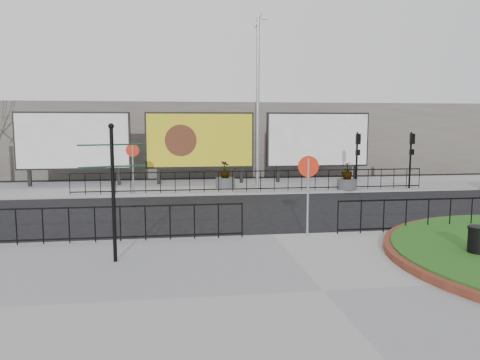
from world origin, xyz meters
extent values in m
plane|color=black|center=(0.00, 0.00, 0.00)|extent=(90.00, 90.00, 0.00)
cube|color=gray|center=(0.00, -5.00, 0.06)|extent=(30.00, 10.00, 0.12)
cube|color=gray|center=(0.00, 12.00, 0.06)|extent=(44.00, 6.00, 0.12)
cylinder|color=gray|center=(-5.00, 9.40, 1.32)|extent=(0.07, 0.07, 2.40)
cylinder|color=red|center=(-5.00, 9.40, 2.27)|extent=(0.64, 0.03, 0.64)
cylinder|color=white|center=(-5.00, 9.42, 2.27)|extent=(0.50, 0.03, 0.50)
cylinder|color=gray|center=(1.00, -0.40, 1.32)|extent=(0.07, 0.07, 2.40)
cylinder|color=red|center=(1.00, -0.40, 2.27)|extent=(0.64, 0.03, 0.64)
cylinder|color=white|center=(1.00, -0.38, 2.27)|extent=(0.50, 0.03, 0.50)
cube|color=black|center=(-10.90, 13.00, 0.62)|extent=(0.18, 0.18, 1.00)
cube|color=black|center=(-6.10, 13.00, 0.62)|extent=(0.18, 0.18, 1.00)
cube|color=black|center=(-8.50, 13.00, 2.62)|extent=(6.20, 0.25, 3.20)
cube|color=silver|center=(-8.50, 12.84, 2.62)|extent=(6.00, 0.06, 3.00)
cube|color=black|center=(-3.90, 13.00, 0.62)|extent=(0.18, 0.18, 1.00)
cube|color=black|center=(0.90, 13.00, 0.62)|extent=(0.18, 0.18, 1.00)
cube|color=black|center=(-1.50, 13.00, 2.62)|extent=(6.20, 0.25, 3.20)
cube|color=gold|center=(-1.50, 12.84, 2.62)|extent=(6.00, 0.06, 3.00)
cube|color=black|center=(3.10, 13.00, 0.62)|extent=(0.18, 0.18, 1.00)
cube|color=black|center=(7.90, 13.00, 0.62)|extent=(0.18, 0.18, 1.00)
cube|color=black|center=(5.50, 13.00, 2.62)|extent=(6.20, 0.25, 3.20)
cube|color=silver|center=(5.50, 12.84, 2.62)|extent=(6.00, 0.06, 3.00)
cylinder|color=gray|center=(1.50, 11.00, 4.62)|extent=(0.18, 0.18, 9.00)
cylinder|color=gray|center=(1.50, 11.00, 8.97)|extent=(0.43, 0.10, 0.77)
cube|color=gray|center=(1.85, 11.00, 9.07)|extent=(0.35, 0.15, 0.12)
cylinder|color=black|center=(6.50, 9.40, 1.62)|extent=(0.10, 0.10, 3.00)
cube|color=black|center=(6.50, 9.28, 2.77)|extent=(0.22, 0.18, 0.55)
cube|color=black|center=(6.50, 9.28, 2.07)|extent=(0.20, 0.16, 0.30)
cylinder|color=black|center=(9.50, 9.40, 1.62)|extent=(0.10, 0.10, 3.00)
cube|color=black|center=(9.50, 9.28, 2.77)|extent=(0.22, 0.18, 0.55)
cube|color=black|center=(9.50, 9.28, 2.07)|extent=(0.20, 0.16, 0.30)
cube|color=#666259|center=(0.00, 22.00, 2.50)|extent=(40.00, 10.00, 5.00)
cylinder|color=black|center=(-4.49, -2.26, 1.78)|extent=(0.09, 0.09, 3.31)
sphere|color=black|center=(-4.49, -2.26, 3.48)|extent=(0.14, 0.14, 0.14)
cube|color=black|center=(-4.89, -2.37, 3.03)|extent=(0.79, 0.33, 0.03)
cube|color=black|center=(-4.11, -2.10, 3.03)|extent=(0.77, 0.43, 0.03)
cube|color=black|center=(-4.88, -2.41, 2.50)|extent=(0.78, 0.40, 0.03)
cube|color=black|center=(-4.09, -2.16, 2.50)|extent=(0.79, 0.33, 0.03)
cylinder|color=black|center=(4.50, -3.50, 0.53)|extent=(0.49, 0.49, 0.82)
cylinder|color=black|center=(4.50, -3.50, 0.97)|extent=(0.53, 0.53, 0.05)
cylinder|color=#4C4C4F|center=(-0.28, 11.00, 0.39)|extent=(1.03, 1.03, 0.54)
imported|color=#205015|center=(-0.28, 11.00, 1.12)|extent=(0.73, 0.73, 0.92)
cylinder|color=#4C4C4F|center=(6.00, 9.40, 0.39)|extent=(1.03, 1.03, 0.54)
imported|color=#205015|center=(6.00, 9.40, 1.12)|extent=(0.64, 0.64, 0.93)
camera|label=1|loc=(-3.00, -13.96, 3.53)|focal=35.00mm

